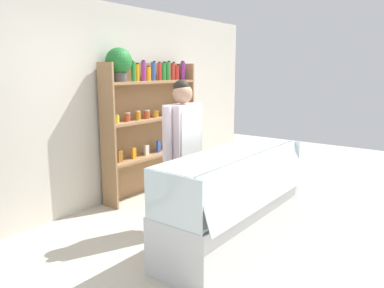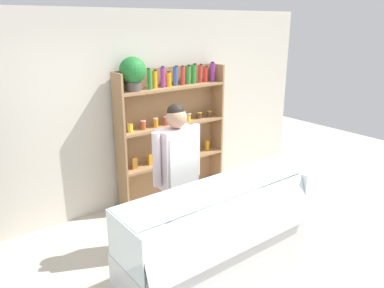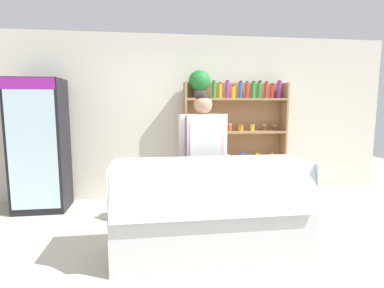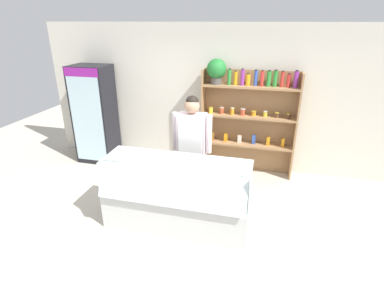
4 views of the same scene
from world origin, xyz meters
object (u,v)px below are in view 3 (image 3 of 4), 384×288
object	(u,v)px
shelving_unit	(228,124)
drinks_fridge	(40,146)
shop_clerk	(203,149)
deli_display_case	(210,226)

from	to	relation	value
shelving_unit	drinks_fridge	bearing A→B (deg)	-175.88
drinks_fridge	shop_clerk	bearing A→B (deg)	-23.99
deli_display_case	shop_clerk	distance (m)	1.00
drinks_fridge	deli_display_case	bearing A→B (deg)	-37.53
deli_display_case	shop_clerk	world-z (taller)	shop_clerk
shop_clerk	deli_display_case	bearing A→B (deg)	-93.46
drinks_fridge	shelving_unit	size ratio (longest dim) A/B	0.92
shelving_unit	deli_display_case	world-z (taller)	shelving_unit
drinks_fridge	shop_clerk	world-z (taller)	drinks_fridge
shop_clerk	drinks_fridge	bearing A→B (deg)	156.01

